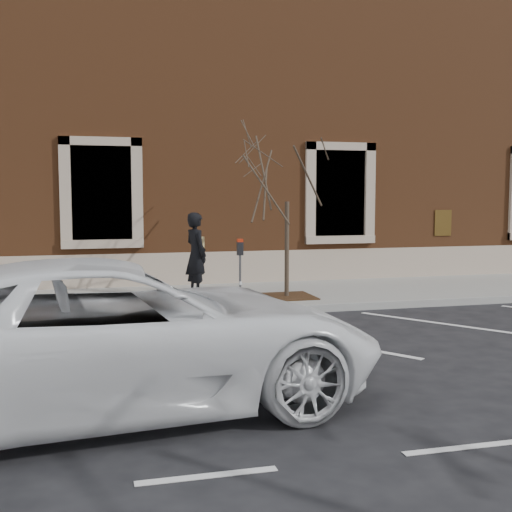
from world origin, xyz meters
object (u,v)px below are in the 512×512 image
object	(u,v)px
sapling	(287,175)
man	(196,255)
white_truck	(114,334)
parking_meter	(240,259)

from	to	relation	value
sapling	man	bearing A→B (deg)	162.94
sapling	white_truck	distance (m)	7.47
parking_meter	white_truck	xyz separation A→B (m)	(-2.65, -5.32, -0.25)
man	sapling	size ratio (longest dim) A/B	0.49
man	white_truck	size ratio (longest dim) A/B	0.31
man	parking_meter	xyz separation A→B (m)	(0.66, -1.35, 0.01)
sapling	white_truck	bearing A→B (deg)	-122.38
man	parking_meter	distance (m)	1.50
parking_meter	sapling	world-z (taller)	sapling
man	sapling	bearing A→B (deg)	-125.20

